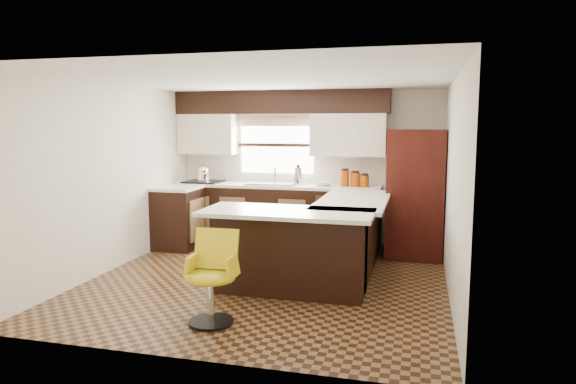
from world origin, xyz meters
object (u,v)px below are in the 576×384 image
(peninsula_long, at_px, (349,237))
(bar_chair, at_px, (210,278))
(refrigerator, at_px, (415,194))
(peninsula_return, at_px, (291,253))

(peninsula_long, relative_size, bar_chair, 2.21)
(peninsula_long, relative_size, refrigerator, 1.08)
(refrigerator, bearing_deg, peninsula_return, -123.89)
(bar_chair, bearing_deg, peninsula_return, 63.74)
(peninsula_return, height_order, bar_chair, peninsula_return)
(refrigerator, xyz_separation_m, bar_chair, (-1.82, -3.07, -0.46))
(refrigerator, height_order, bar_chair, refrigerator)
(peninsula_return, bearing_deg, bar_chair, -114.64)
(peninsula_long, bearing_deg, refrigerator, 51.23)
(peninsula_return, height_order, refrigerator, refrigerator)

